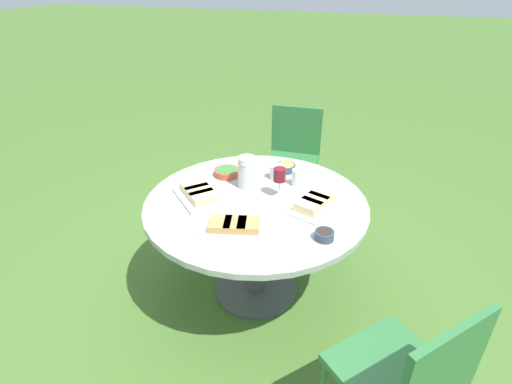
# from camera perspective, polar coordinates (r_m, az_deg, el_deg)

# --- Properties ---
(ground_plane) EXTENTS (40.00, 40.00, 0.00)m
(ground_plane) POSITION_cam_1_polar(r_m,az_deg,el_deg) (2.81, -0.00, -13.67)
(ground_plane) COLOR #446B2B
(dining_table) EXTENTS (1.34, 1.34, 0.70)m
(dining_table) POSITION_cam_1_polar(r_m,az_deg,el_deg) (2.45, -0.00, -3.32)
(dining_table) COLOR #4C4C51
(dining_table) RESTS_ON ground_plane
(chair_near_left) EXTENTS (0.61, 0.61, 0.89)m
(chair_near_left) POSITION_cam_1_polar(r_m,az_deg,el_deg) (1.83, 21.12, -23.13)
(chair_near_left) COLOR #2D6B38
(chair_near_left) RESTS_ON ground_plane
(chair_near_right) EXTENTS (0.45, 0.47, 0.89)m
(chair_near_right) POSITION_cam_1_polar(r_m,az_deg,el_deg) (3.52, 5.33, 5.84)
(chair_near_right) COLOR #2D6B38
(chair_near_right) RESTS_ON ground_plane
(water_pitcher) EXTENTS (0.12, 0.11, 0.20)m
(water_pitcher) POSITION_cam_1_polar(r_m,az_deg,el_deg) (2.51, -1.31, 2.89)
(water_pitcher) COLOR silver
(water_pitcher) RESTS_ON dining_table
(wine_glass) EXTENTS (0.08, 0.08, 0.19)m
(wine_glass) POSITION_cam_1_polar(r_m,az_deg,el_deg) (2.38, 3.38, 2.33)
(wine_glass) COLOR silver
(wine_glass) RESTS_ON dining_table
(platter_bread_main) EXTENTS (0.28, 0.38, 0.06)m
(platter_bread_main) POSITION_cam_1_polar(r_m,az_deg,el_deg) (2.12, -3.11, -4.95)
(platter_bread_main) COLOR white
(platter_bread_main) RESTS_ON dining_table
(platter_charcuterie) EXTENTS (0.40, 0.40, 0.06)m
(platter_charcuterie) POSITION_cam_1_polar(r_m,az_deg,el_deg) (2.43, -8.12, -0.25)
(platter_charcuterie) COLOR white
(platter_charcuterie) RESTS_ON dining_table
(platter_sandwich_side) EXTENTS (0.38, 0.30, 0.07)m
(platter_sandwich_side) POSITION_cam_1_polar(r_m,az_deg,el_deg) (2.33, 8.48, -1.59)
(platter_sandwich_side) COLOR white
(platter_sandwich_side) RESTS_ON dining_table
(bowl_fries) EXTENTS (0.13, 0.13, 0.05)m
(bowl_fries) POSITION_cam_1_polar(r_m,az_deg,el_deg) (2.75, 4.26, 3.54)
(bowl_fries) COLOR #334256
(bowl_fries) RESTS_ON dining_table
(bowl_salad) EXTENTS (0.17, 0.17, 0.04)m
(bowl_salad) POSITION_cam_1_polar(r_m,az_deg,el_deg) (2.68, -4.21, 2.87)
(bowl_salad) COLOR #B74733
(bowl_salad) RESTS_ON dining_table
(bowl_olives) EXTENTS (0.10, 0.10, 0.05)m
(bowl_olives) POSITION_cam_1_polar(r_m,az_deg,el_deg) (2.08, 9.74, -6.02)
(bowl_olives) COLOR #334256
(bowl_olives) RESTS_ON dining_table
(cup_water_near) EXTENTS (0.08, 0.08, 0.10)m
(cup_water_near) POSITION_cam_1_polar(r_m,az_deg,el_deg) (2.63, 2.84, 2.88)
(cup_water_near) COLOR silver
(cup_water_near) RESTS_ON dining_table
(cup_water_far) EXTENTS (0.07, 0.07, 0.11)m
(cup_water_far) POSITION_cam_1_polar(r_m,az_deg,el_deg) (2.56, 5.92, 2.09)
(cup_water_far) COLOR silver
(cup_water_far) RESTS_ON dining_table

